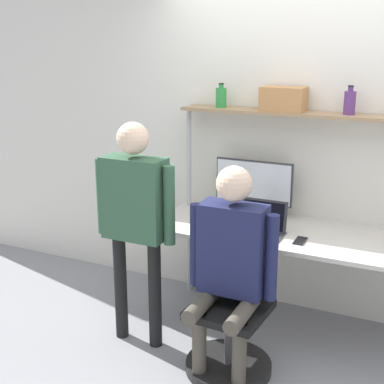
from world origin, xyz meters
The scene contains 13 objects.
ground_plane centered at (0.00, 0.00, 0.00)m, with size 12.00×12.00×0.00m, color gray.
wall_back centered at (0.00, 0.80, 1.35)m, with size 8.00×0.06×2.70m.
desk centered at (0.00, 0.39, 0.70)m, with size 2.17×0.75×0.76m.
shelf_unit centered at (0.00, 0.65, 1.37)m, with size 2.06×0.22×1.58m.
monitor centered at (-0.46, 0.63, 1.00)m, with size 0.61×0.21×0.43m.
laptop centered at (-0.27, 0.28, 0.83)m, with size 0.34×0.23×0.23m.
cell_phone centered at (0.02, 0.23, 0.77)m, with size 0.07×0.15×0.01m.
office_chair centered at (-0.28, -0.25, 0.28)m, with size 0.56×0.56×0.91m.
person_seated centered at (-0.28, -0.29, 0.80)m, with size 0.58×0.47×1.36m.
person_standing centered at (-1.00, -0.23, 1.00)m, with size 0.59×0.21×1.57m.
bottle_purple centered at (0.21, 0.65, 1.67)m, with size 0.08×0.08×0.20m.
bottle_green centered at (-0.74, 0.65, 1.66)m, with size 0.08×0.08×0.18m.
storage_box centered at (-0.26, 0.65, 1.67)m, with size 0.31×0.20×0.17m.
Camera 1 is at (0.80, -3.14, 2.08)m, focal length 50.00 mm.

